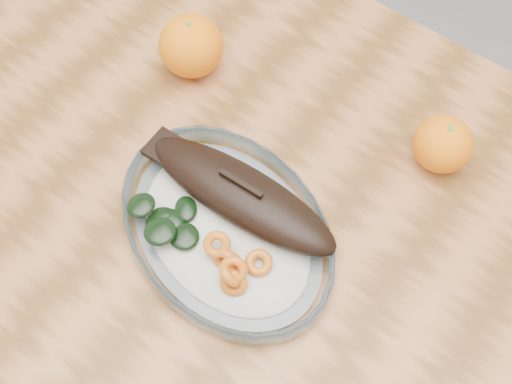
# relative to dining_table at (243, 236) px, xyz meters

# --- Properties ---
(ground) EXTENTS (3.00, 3.00, 0.00)m
(ground) POSITION_rel_dining_table_xyz_m (0.00, 0.00, -0.65)
(ground) COLOR slate
(ground) RESTS_ON ground
(dining_table) EXTENTS (1.20, 0.80, 0.75)m
(dining_table) POSITION_rel_dining_table_xyz_m (0.00, 0.00, 0.00)
(dining_table) COLOR brown
(dining_table) RESTS_ON ground
(plated_meal) EXTENTS (0.68, 0.68, 0.08)m
(plated_meal) POSITION_rel_dining_table_xyz_m (0.01, -0.04, 0.12)
(plated_meal) COLOR white
(plated_meal) RESTS_ON dining_table
(orange_left) EXTENTS (0.09, 0.09, 0.09)m
(orange_left) POSITION_rel_dining_table_xyz_m (-0.19, 0.13, 0.14)
(orange_left) COLOR orange
(orange_left) RESTS_ON dining_table
(orange_right) EXTENTS (0.08, 0.08, 0.08)m
(orange_right) POSITION_rel_dining_table_xyz_m (0.16, 0.21, 0.14)
(orange_right) COLOR orange
(orange_right) RESTS_ON dining_table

